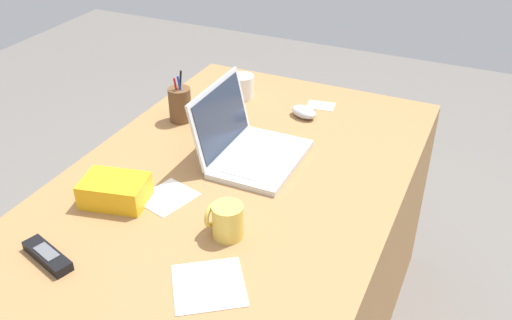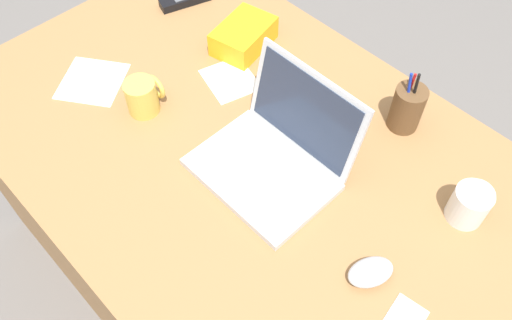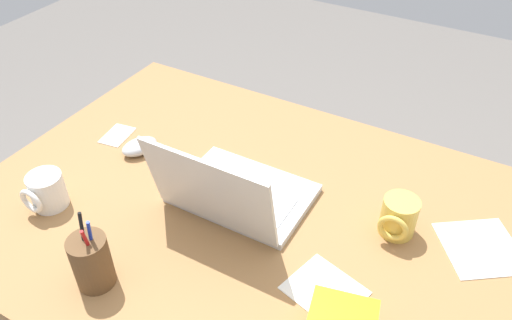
% 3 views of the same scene
% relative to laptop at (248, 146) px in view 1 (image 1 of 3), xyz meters
% --- Properties ---
extents(desk, '(1.45, 0.94, 0.72)m').
position_rel_laptop_xyz_m(desk, '(-0.11, -0.01, -0.41)').
color(desk, '#9E7042').
rests_on(desk, ground).
extents(laptop, '(0.31, 0.27, 0.22)m').
position_rel_laptop_xyz_m(laptop, '(0.00, 0.00, 0.00)').
color(laptop, silver).
rests_on(laptop, desk).
extents(computer_mouse, '(0.09, 0.11, 0.04)m').
position_rel_laptop_xyz_m(computer_mouse, '(0.33, -0.06, -0.03)').
color(computer_mouse, silver).
rests_on(computer_mouse, desk).
extents(coffee_mug_white, '(0.08, 0.09, 0.09)m').
position_rel_laptop_xyz_m(coffee_mug_white, '(-0.35, -0.11, 0.00)').
color(coffee_mug_white, '#E0BC4C').
rests_on(coffee_mug_white, desk).
extents(coffee_mug_tall, '(0.08, 0.09, 0.09)m').
position_rel_laptop_xyz_m(coffee_mug_tall, '(0.38, 0.21, -0.00)').
color(coffee_mug_tall, white).
rests_on(coffee_mug_tall, desk).
extents(cordless_phone, '(0.09, 0.16, 0.03)m').
position_rel_laptop_xyz_m(cordless_phone, '(-0.61, 0.24, -0.03)').
color(cordless_phone, black).
rests_on(cordless_phone, desk).
extents(pen_holder, '(0.08, 0.08, 0.18)m').
position_rel_laptop_xyz_m(pen_holder, '(0.13, 0.32, 0.01)').
color(pen_holder, brown).
rests_on(pen_holder, desk).
extents(snack_bag, '(0.15, 0.19, 0.07)m').
position_rel_laptop_xyz_m(snack_bag, '(-0.35, 0.23, -0.01)').
color(snack_bag, '#F2AD19').
rests_on(snack_bag, desk).
extents(paper_note_near_laptop, '(0.22, 0.22, 0.00)m').
position_rel_laptop_xyz_m(paper_note_near_laptop, '(-0.53, -0.15, -0.04)').
color(paper_note_near_laptop, white).
rests_on(paper_note_near_laptop, desk).
extents(paper_note_left, '(0.17, 0.16, 0.00)m').
position_rel_laptop_xyz_m(paper_note_left, '(-0.28, 0.11, -0.04)').
color(paper_note_left, white).
rests_on(paper_note_left, desk).
extents(paper_note_right, '(0.08, 0.10, 0.00)m').
position_rel_laptop_xyz_m(paper_note_right, '(0.43, -0.08, -0.04)').
color(paper_note_right, white).
rests_on(paper_note_right, desk).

